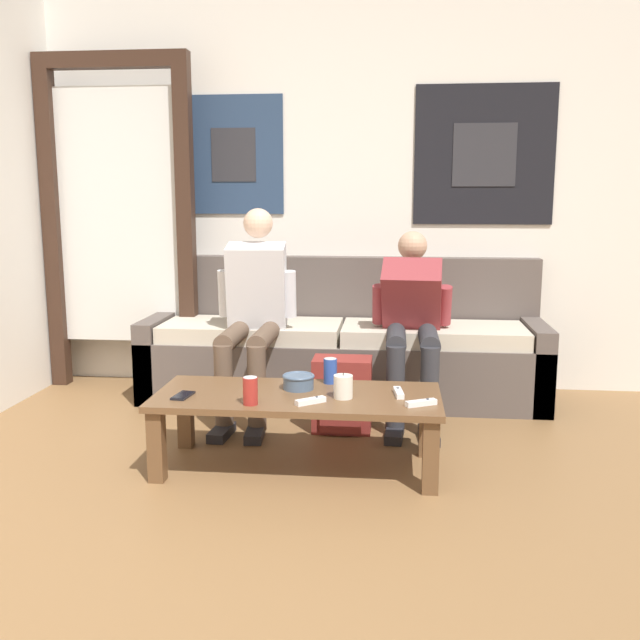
# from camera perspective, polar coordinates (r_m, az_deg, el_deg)

# --- Properties ---
(wall_back) EXTENTS (10.00, 0.07, 2.55)m
(wall_back) POSITION_cam_1_polar(r_m,az_deg,el_deg) (4.74, 0.98, 10.09)
(wall_back) COLOR white
(wall_back) RESTS_ON ground_plane
(door_frame) EXTENTS (1.00, 0.10, 2.15)m
(door_frame) POSITION_cam_1_polar(r_m,az_deg,el_deg) (4.85, -15.85, 8.78)
(door_frame) COLOR #382319
(door_frame) RESTS_ON ground_plane
(couch) EXTENTS (2.48, 0.68, 0.87)m
(couch) POSITION_cam_1_polar(r_m,az_deg,el_deg) (4.51, 1.82, -2.51)
(couch) COLOR #564C47
(couch) RESTS_ON ground_plane
(coffee_table) EXTENTS (1.32, 0.56, 0.36)m
(coffee_table) POSITION_cam_1_polar(r_m,az_deg,el_deg) (3.34, -1.80, -6.85)
(coffee_table) COLOR brown
(coffee_table) RESTS_ON ground_plane
(person_seated_adult) EXTENTS (0.47, 0.86, 1.19)m
(person_seated_adult) POSITION_cam_1_polar(r_m,az_deg,el_deg) (4.13, -5.37, 1.08)
(person_seated_adult) COLOR brown
(person_seated_adult) RESTS_ON ground_plane
(person_seated_teen) EXTENTS (0.47, 0.96, 1.05)m
(person_seated_teen) POSITION_cam_1_polar(r_m,az_deg,el_deg) (4.13, 7.38, 0.31)
(person_seated_teen) COLOR #2D2D33
(person_seated_teen) RESTS_ON ground_plane
(backpack) EXTENTS (0.32, 0.23, 0.40)m
(backpack) POSITION_cam_1_polar(r_m,az_deg,el_deg) (3.89, 1.78, -6.12)
(backpack) COLOR maroon
(backpack) RESTS_ON ground_plane
(ceramic_bowl) EXTENTS (0.15, 0.15, 0.07)m
(ceramic_bowl) POSITION_cam_1_polar(r_m,az_deg,el_deg) (3.40, -1.73, -4.89)
(ceramic_bowl) COLOR #475B75
(ceramic_bowl) RESTS_ON coffee_table
(pillar_candle) EXTENTS (0.09, 0.09, 0.12)m
(pillar_candle) POSITION_cam_1_polar(r_m,az_deg,el_deg) (3.25, 1.87, -5.35)
(pillar_candle) COLOR silver
(pillar_candle) RESTS_ON coffee_table
(drink_can_blue) EXTENTS (0.07, 0.07, 0.12)m
(drink_can_blue) POSITION_cam_1_polar(r_m,az_deg,el_deg) (3.49, 0.83, -4.08)
(drink_can_blue) COLOR #28479E
(drink_can_blue) RESTS_ON coffee_table
(drink_can_red) EXTENTS (0.07, 0.07, 0.12)m
(drink_can_red) POSITION_cam_1_polar(r_m,az_deg,el_deg) (3.16, -5.59, -5.66)
(drink_can_red) COLOR maroon
(drink_can_red) RESTS_ON coffee_table
(game_controller_near_left) EXTENTS (0.13, 0.11, 0.03)m
(game_controller_near_left) POSITION_cam_1_polar(r_m,az_deg,el_deg) (3.17, -0.76, -6.50)
(game_controller_near_left) COLOR white
(game_controller_near_left) RESTS_ON coffee_table
(game_controller_near_right) EXTENTS (0.05, 0.15, 0.03)m
(game_controller_near_right) POSITION_cam_1_polar(r_m,az_deg,el_deg) (3.32, 6.31, -5.80)
(game_controller_near_right) COLOR white
(game_controller_near_right) RESTS_ON coffee_table
(game_controller_far_center) EXTENTS (0.14, 0.10, 0.03)m
(game_controller_far_center) POSITION_cam_1_polar(r_m,az_deg,el_deg) (3.17, 8.09, -6.58)
(game_controller_far_center) COLOR white
(game_controller_far_center) RESTS_ON coffee_table
(cell_phone) EXTENTS (0.08, 0.14, 0.01)m
(cell_phone) POSITION_cam_1_polar(r_m,az_deg,el_deg) (3.34, -10.91, -5.95)
(cell_phone) COLOR black
(cell_phone) RESTS_ON coffee_table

